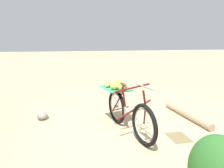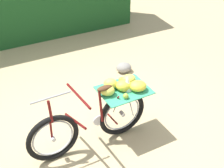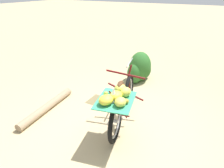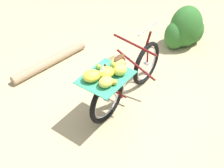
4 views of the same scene
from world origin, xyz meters
The scene contains 5 objects.
ground_plane centered at (0.00, 0.00, 0.00)m, with size 60.00×60.00×0.00m, color tan.
bicycle centered at (-0.05, 0.19, 0.52)m, with size 1.80×0.85×1.03m.
fallen_log centered at (-0.32, 1.76, 0.08)m, with size 0.16×0.16×1.53m, color #9E8466.
path_stone centered at (-0.94, -1.49, 0.09)m, with size 0.29×0.24×0.18m, color gray.
leaf_litter_patch centered at (0.52, 1.07, 0.00)m, with size 0.44×0.36×0.01m, color olive.
Camera 1 is at (3.59, -0.85, 1.76)m, focal length 32.18 mm.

